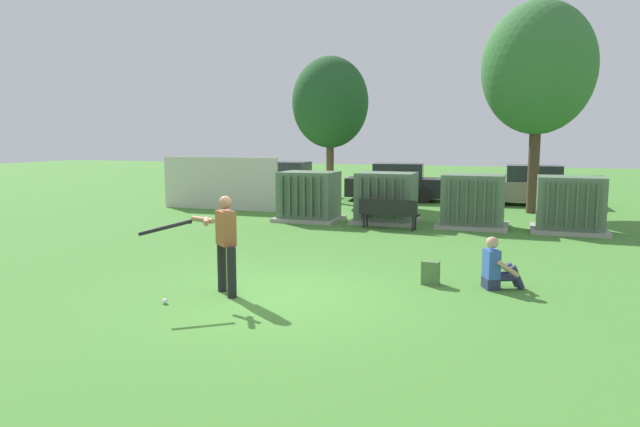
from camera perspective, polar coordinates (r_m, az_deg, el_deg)
ground_plane at (r=10.12m, az=-5.06°, el=-8.16°), size 96.00×96.00×0.00m
fence_panel at (r=22.29m, az=-9.92°, el=2.96°), size 4.80×0.12×2.00m
transformer_west at (r=19.01m, az=-1.10°, el=1.66°), size 2.10×1.70×1.62m
transformer_mid_west at (r=18.61m, az=6.58°, el=1.49°), size 2.10×1.70×1.62m
transformer_mid_east at (r=18.17m, az=14.91°, el=1.13°), size 2.10×1.70×1.62m
transformer_east at (r=18.15m, az=23.49°, el=0.76°), size 2.10×1.70×1.62m
park_bench at (r=17.34m, az=6.80°, el=0.20°), size 1.83×0.56×0.92m
batter at (r=10.10m, az=-9.59°, el=-2.60°), size 1.25×1.38×1.74m
sports_ball at (r=9.97m, az=-15.11°, el=-8.38°), size 0.09×0.09×0.09m
seated_spectator at (r=10.98m, az=17.08°, el=-5.20°), size 0.79×0.66×0.96m
backpack at (r=11.03m, az=10.90°, el=-5.81°), size 0.33×0.27×0.44m
tree_left at (r=24.40m, az=1.02°, el=10.91°), size 3.18×3.18×6.08m
tree_center_left at (r=22.34m, az=20.80°, el=13.26°), size 3.93×3.93×7.50m
parked_car_leftmost at (r=26.86m, az=-3.68°, el=3.29°), size 4.24×1.99×1.62m
parked_car_left_of_center at (r=25.39m, az=7.52°, el=3.00°), size 4.37×2.29×1.62m
parked_car_right_of_center at (r=24.98m, az=20.09°, el=2.53°), size 4.27×2.06×1.62m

